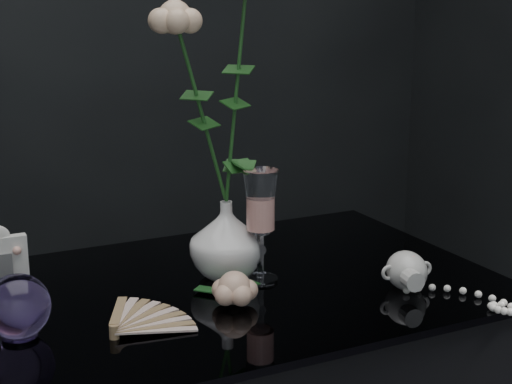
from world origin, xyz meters
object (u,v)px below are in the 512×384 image
paperweight (18,306)px  pearl_jar (407,269)px  loose_rose (234,288)px  wine_glass (260,226)px  vase (227,239)px

paperweight → pearl_jar: paperweight is taller
pearl_jar → loose_rose: bearing=177.8°
wine_glass → loose_rose: (-0.08, -0.07, -0.07)m
wine_glass → paperweight: 0.40m
wine_glass → vase: bearing=133.2°
loose_rose → vase: bearing=83.8°
pearl_jar → vase: bearing=152.9°
vase → loose_rose: vase is taller
vase → pearl_jar: 0.30m
loose_rose → wine_glass: bearing=55.2°
wine_glass → pearl_jar: size_ratio=0.83×
vase → paperweight: bearing=-165.5°
vase → wine_glass: 0.07m
vase → paperweight: size_ratio=1.43×
vase → wine_glass: (0.04, -0.04, 0.03)m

